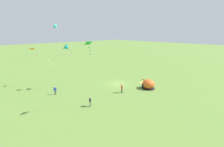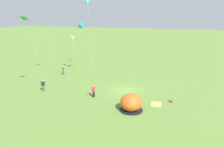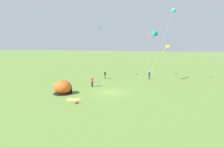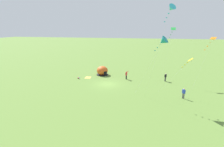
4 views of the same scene
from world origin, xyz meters
name	(u,v)px [view 2 (image 2 of 4)]	position (x,y,z in m)	size (l,w,h in m)	color
ground_plane	(124,90)	(0.00, 0.00, 0.00)	(300.00, 300.00, 0.00)	olive
popup_tent	(131,103)	(-6.67, -2.88, 1.00)	(2.81, 2.81, 2.10)	#D8591E
picnic_blanket	(156,104)	(-3.70, -5.41, 0.01)	(1.70, 1.30, 0.01)	gold
toddler_crawling	(171,101)	(-2.39, -7.11, 0.18)	(0.42, 0.54, 0.32)	red
person_watching_sky	(63,70)	(4.35, 13.46, 0.96)	(0.43, 0.47, 1.72)	#4C4C51
person_with_toddler	(43,85)	(-4.58, 11.35, 0.96)	(0.43, 0.48, 1.72)	#4C4C51
person_far_back	(94,90)	(-4.27, 3.17, 1.00)	(0.72, 0.64, 1.89)	black
kite_yellow	(73,39)	(7.54, 12.94, 6.49)	(4.81, 4.16, 7.11)	silver
kite_orange	(45,27)	(3.80, 16.54, 8.96)	(0.98, 3.00, 9.77)	silver
kite_green	(26,21)	(-5.98, 12.15, 10.31)	(2.11, 2.41, 11.02)	silver
kite_teal	(82,27)	(5.39, 9.65, 8.99)	(2.61, 4.83, 9.78)	silver
kite_cyan	(87,3)	(8.63, 10.12, 13.15)	(4.73, 3.41, 13.74)	silver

